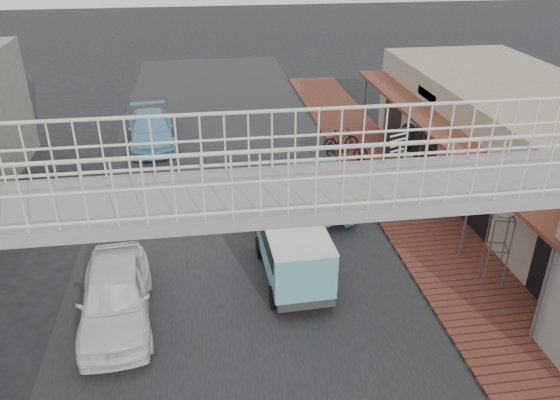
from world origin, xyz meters
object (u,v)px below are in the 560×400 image
object	(u,v)px
angkot_curb	(314,183)
motorcycle_near	(347,149)
angkot_far	(151,129)
street_clock	(505,210)
angkot_van	(293,245)
dark_sedan	(271,187)
arrow_sign	(414,138)
motorcycle_far	(341,140)
white_hatchback	(115,296)

from	to	relation	value
angkot_curb	motorcycle_near	size ratio (longest dim) A/B	2.93
angkot_far	street_clock	xyz separation A→B (m)	(10.35, -12.95, 1.77)
angkot_van	motorcycle_near	distance (m)	9.25
angkot_curb	angkot_van	world-z (taller)	angkot_van
dark_sedan	motorcycle_near	xyz separation A→B (m)	(3.78, 3.51, -0.09)
arrow_sign	angkot_far	bearing A→B (deg)	120.42
motorcycle_far	dark_sedan	bearing A→B (deg)	132.88
motorcycle_far	motorcycle_near	bearing A→B (deg)	172.37
angkot_far	motorcycle_near	size ratio (longest dim) A/B	2.74
white_hatchback	angkot_far	xyz separation A→B (m)	(0.10, 12.94, -0.04)
white_hatchback	street_clock	world-z (taller)	street_clock
motorcycle_near	motorcycle_far	size ratio (longest dim) A/B	1.08
street_clock	arrow_sign	bearing A→B (deg)	111.38
angkot_curb	motorcycle_near	world-z (taller)	angkot_curb
angkot_van	motorcycle_near	xyz separation A→B (m)	(3.80, 8.41, -0.60)
motorcycle_near	street_clock	world-z (taller)	street_clock
dark_sedan	angkot_far	world-z (taller)	angkot_far
angkot_far	motorcycle_near	xyz separation A→B (m)	(8.57, -3.41, -0.14)
angkot_van	motorcycle_far	xyz separation A→B (m)	(3.80, 9.50, -0.57)
arrow_sign	angkot_van	bearing A→B (deg)	-161.85
white_hatchback	angkot_van	xyz separation A→B (m)	(4.87, 1.12, 0.42)
street_clock	motorcycle_far	bearing A→B (deg)	115.98
white_hatchback	motorcycle_near	bearing A→B (deg)	43.32
motorcycle_near	arrow_sign	size ratio (longest dim) A/B	0.60
dark_sedan	street_clock	size ratio (longest dim) A/B	1.41
dark_sedan	angkot_curb	distance (m)	1.62
motorcycle_far	arrow_sign	distance (m)	5.59
motorcycle_near	white_hatchback	bearing A→B (deg)	157.99
angkot_far	motorcycle_far	distance (m)	8.88
white_hatchback	angkot_curb	bearing A→B (deg)	38.36
motorcycle_near	motorcycle_far	bearing A→B (deg)	20.27
motorcycle_far	street_clock	size ratio (longest dim) A/B	0.58
motorcycle_far	arrow_sign	world-z (taller)	arrow_sign
angkot_van	dark_sedan	bearing A→B (deg)	87.96
angkot_curb	arrow_sign	bearing A→B (deg)	176.95
street_clock	white_hatchback	bearing A→B (deg)	-163.60
angkot_curb	white_hatchback	bearing A→B (deg)	47.76
angkot_van	street_clock	world-z (taller)	street_clock
white_hatchback	motorcycle_far	distance (m)	13.70
angkot_curb	angkot_van	bearing A→B (deg)	76.55
white_hatchback	angkot_far	size ratio (longest dim) A/B	0.90
angkot_far	arrow_sign	distance (m)	12.48
white_hatchback	dark_sedan	bearing A→B (deg)	46.57
dark_sedan	angkot_van	world-z (taller)	angkot_van
dark_sedan	motorcycle_far	world-z (taller)	dark_sedan
motorcycle_far	angkot_far	bearing A→B (deg)	67.17
dark_sedan	street_clock	bearing A→B (deg)	-41.40
white_hatchback	motorcycle_far	size ratio (longest dim) A/B	2.65
dark_sedan	arrow_sign	world-z (taller)	arrow_sign
angkot_far	angkot_van	xyz separation A→B (m)	(4.77, -11.82, 0.46)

